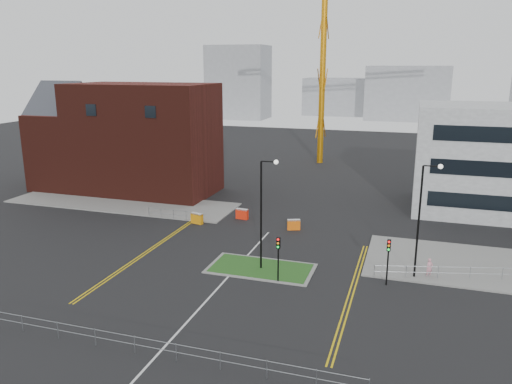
# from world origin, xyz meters

# --- Properties ---
(ground) EXTENTS (200.00, 200.00, 0.00)m
(ground) POSITION_xyz_m (0.00, 0.00, 0.00)
(ground) COLOR black
(ground) RESTS_ON ground
(pavement_left) EXTENTS (28.00, 8.00, 0.12)m
(pavement_left) POSITION_xyz_m (-20.00, 22.00, 0.06)
(pavement_left) COLOR slate
(pavement_left) RESTS_ON ground
(island_kerb) EXTENTS (8.60, 4.60, 0.08)m
(island_kerb) POSITION_xyz_m (2.00, 8.00, 0.04)
(island_kerb) COLOR slate
(island_kerb) RESTS_ON ground
(grass_island) EXTENTS (8.00, 4.00, 0.12)m
(grass_island) POSITION_xyz_m (2.00, 8.00, 0.06)
(grass_island) COLOR #20531B
(grass_island) RESTS_ON ground
(brick_building) EXTENTS (24.20, 10.07, 14.24)m
(brick_building) POSITION_xyz_m (-22.97, 28.00, 6.85)
(brick_building) COLOR #421710
(brick_building) RESTS_ON ground
(streetlamp_island) EXTENTS (1.46, 0.36, 9.18)m
(streetlamp_island) POSITION_xyz_m (2.22, 8.00, 5.41)
(streetlamp_island) COLOR black
(streetlamp_island) RESTS_ON ground
(streetlamp_right_near) EXTENTS (1.46, 0.36, 9.18)m
(streetlamp_right_near) POSITION_xyz_m (14.22, 10.00, 5.41)
(streetlamp_right_near) COLOR black
(streetlamp_right_near) RESTS_ON ground
(traffic_light_island) EXTENTS (0.28, 0.33, 3.65)m
(traffic_light_island) POSITION_xyz_m (4.00, 5.98, 2.57)
(traffic_light_island) COLOR black
(traffic_light_island) RESTS_ON ground
(traffic_light_right) EXTENTS (0.28, 0.33, 3.65)m
(traffic_light_right) POSITION_xyz_m (12.00, 7.98, 2.57)
(traffic_light_right) COLOR black
(traffic_light_right) RESTS_ON ground
(railing_front) EXTENTS (24.05, 0.05, 1.10)m
(railing_front) POSITION_xyz_m (0.00, -6.00, 0.78)
(railing_front) COLOR gray
(railing_front) RESTS_ON ground
(railing_left) EXTENTS (6.05, 0.05, 1.10)m
(railing_left) POSITION_xyz_m (-11.00, 18.00, 0.74)
(railing_left) COLOR gray
(railing_left) RESTS_ON ground
(railing_right) EXTENTS (19.05, 5.05, 1.10)m
(railing_right) POSITION_xyz_m (20.50, 11.50, 0.78)
(railing_right) COLOR gray
(railing_right) RESTS_ON ground
(centre_line) EXTENTS (0.15, 30.00, 0.01)m
(centre_line) POSITION_xyz_m (0.00, 2.00, 0.01)
(centre_line) COLOR silver
(centre_line) RESTS_ON ground
(yellow_left_a) EXTENTS (0.12, 24.00, 0.01)m
(yellow_left_a) POSITION_xyz_m (-9.00, 10.00, 0.01)
(yellow_left_a) COLOR gold
(yellow_left_a) RESTS_ON ground
(yellow_left_b) EXTENTS (0.12, 24.00, 0.01)m
(yellow_left_b) POSITION_xyz_m (-8.70, 10.00, 0.01)
(yellow_left_b) COLOR gold
(yellow_left_b) RESTS_ON ground
(yellow_right_a) EXTENTS (0.12, 20.00, 0.01)m
(yellow_right_a) POSITION_xyz_m (9.50, 6.00, 0.01)
(yellow_right_a) COLOR gold
(yellow_right_a) RESTS_ON ground
(yellow_right_b) EXTENTS (0.12, 20.00, 0.01)m
(yellow_right_b) POSITION_xyz_m (9.80, 6.00, 0.01)
(yellow_right_b) COLOR gold
(yellow_right_b) RESTS_ON ground
(skyline_a) EXTENTS (18.00, 12.00, 22.00)m
(skyline_a) POSITION_xyz_m (-40.00, 120.00, 11.00)
(skyline_a) COLOR gray
(skyline_a) RESTS_ON ground
(skyline_b) EXTENTS (24.00, 12.00, 16.00)m
(skyline_b) POSITION_xyz_m (10.00, 130.00, 8.00)
(skyline_b) COLOR gray
(skyline_b) RESTS_ON ground
(skyline_d) EXTENTS (30.00, 12.00, 12.00)m
(skyline_d) POSITION_xyz_m (-8.00, 140.00, 6.00)
(skyline_d) COLOR gray
(skyline_d) RESTS_ON ground
(pedestrian) EXTENTS (0.68, 0.63, 1.56)m
(pedestrian) POSITION_xyz_m (15.10, 10.47, 0.78)
(pedestrian) COLOR pink
(pedestrian) RESTS_ON ground
(barrier_left) EXTENTS (1.43, 0.79, 1.14)m
(barrier_left) POSITION_xyz_m (-8.00, 17.47, 0.62)
(barrier_left) COLOR orange
(barrier_left) RESTS_ON ground
(barrier_mid) EXTENTS (1.39, 0.61, 1.14)m
(barrier_mid) POSITION_xyz_m (-4.00, 20.44, 0.62)
(barrier_mid) COLOR red
(barrier_mid) RESTS_ON ground
(barrier_right) EXTENTS (1.35, 0.85, 1.08)m
(barrier_right) POSITION_xyz_m (2.20, 18.59, 0.59)
(barrier_right) COLOR orange
(barrier_right) RESTS_ON ground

